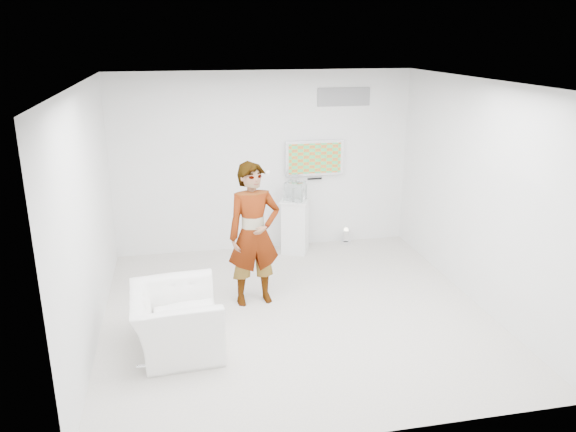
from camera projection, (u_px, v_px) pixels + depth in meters
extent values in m
cube|color=beige|center=(296.00, 311.00, 7.50)|extent=(5.00, 5.00, 0.01)
cube|color=#313134|center=(297.00, 83.00, 6.58)|extent=(5.00, 5.00, 0.01)
cube|color=silver|center=(264.00, 162.00, 9.37)|extent=(5.00, 0.01, 3.00)
cube|color=silver|center=(360.00, 288.00, 4.71)|extent=(5.00, 0.01, 3.00)
cube|color=silver|center=(88.00, 217.00, 6.57)|extent=(0.01, 5.00, 3.00)
cube|color=silver|center=(478.00, 194.00, 7.52)|extent=(0.01, 5.00, 3.00)
cube|color=silver|center=(314.00, 158.00, 9.47)|extent=(1.00, 0.08, 0.60)
cube|color=slate|center=(344.00, 97.00, 9.30)|extent=(0.90, 0.02, 0.30)
imported|color=white|center=(254.00, 234.00, 7.51)|extent=(0.77, 0.56, 1.97)
imported|color=white|center=(176.00, 321.00, 6.51)|extent=(1.06, 1.19, 0.74)
cube|color=white|center=(295.00, 226.00, 9.46)|extent=(0.59, 0.59, 0.92)
cylinder|color=white|center=(346.00, 236.00, 9.90)|extent=(0.22, 0.22, 0.29)
cube|color=white|center=(295.00, 191.00, 9.27)|extent=(0.42, 0.42, 0.30)
cube|color=white|center=(295.00, 194.00, 9.29)|extent=(0.07, 0.15, 0.20)
cube|color=white|center=(268.00, 173.00, 7.48)|extent=(0.08, 0.16, 0.04)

